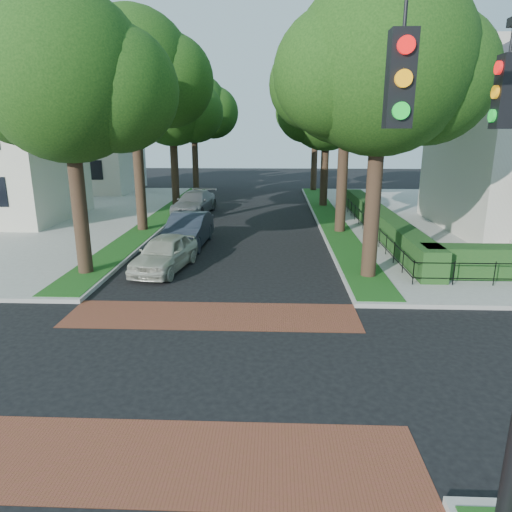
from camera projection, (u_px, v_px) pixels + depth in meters
The scene contains 19 objects.
ground at pixel (195, 367), 11.01m from camera, with size 120.00×120.00×0.00m, color black.
crosswalk_far at pixel (212, 315), 14.09m from camera, with size 9.00×2.20×0.01m, color brown.
crosswalk_near at pixel (164, 459), 7.93m from camera, with size 9.00×2.20×0.01m, color brown.
grass_strip_ne at pixel (329, 217), 29.16m from camera, with size 1.60×29.80×0.02m, color #154012.
grass_strip_nw at pixel (162, 216), 29.58m from camera, with size 1.60×29.80×0.02m, color #154012.
tree_right_near at pixel (384, 67), 15.73m from camera, with size 7.75×6.67×10.66m.
tree_right_mid at pixel (348, 81), 23.36m from camera, with size 8.25×7.09×11.22m.
tree_right_far at pixel (328, 110), 32.29m from camera, with size 7.25×6.23×9.74m.
tree_right_back at pixel (317, 110), 40.86m from camera, with size 7.50×6.45×10.20m.
tree_left_near at pixel (72, 80), 16.25m from camera, with size 7.50×6.45×10.20m.
tree_left_mid at pixel (136, 74), 23.68m from camera, with size 8.00×6.88×11.48m.
tree_left_far at pixel (174, 107), 32.65m from camera, with size 7.00×6.02×9.86m.
tree_left_back at pixel (195, 109), 41.26m from camera, with size 7.75×6.66×10.44m.
hedge_main_road at pixel (380, 221), 24.96m from camera, with size 1.00×18.00×1.20m, color #153F19.
fence_main_road at pixel (366, 223), 25.03m from camera, with size 0.06×18.00×0.90m, color black, non-canonical shape.
house_left_far at pixel (82, 136), 41.09m from camera, with size 10.00×9.00×10.14m.
parked_car_front at pixel (165, 253), 18.51m from camera, with size 1.70×4.23×1.44m, color #B7B9A6.
parked_car_middle at pixel (188, 230), 22.37m from camera, with size 1.71×4.89×1.61m, color #222833.
parked_car_rear at pixel (194, 203), 31.24m from camera, with size 2.11×5.19×1.50m, color slate.
Camera 1 is at (1.87, -9.83, 5.53)m, focal length 32.00 mm.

